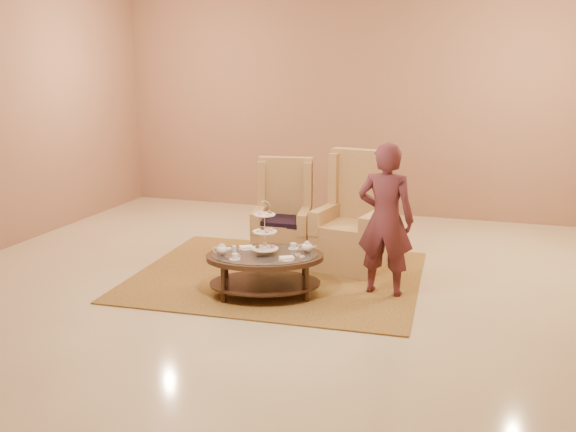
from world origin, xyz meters
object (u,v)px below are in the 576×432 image
(tea_table, at_px, (265,262))
(armchair_right, at_px, (354,229))
(armchair_left, at_px, (283,225))
(person, at_px, (386,220))

(tea_table, bearing_deg, armchair_right, 43.01)
(tea_table, xyz_separation_m, armchair_left, (-0.23, 1.32, 0.05))
(person, bearing_deg, tea_table, 23.74)
(tea_table, distance_m, person, 1.31)
(tea_table, height_order, armchair_right, armchair_right)
(armchair_left, height_order, armchair_right, armchair_right)
(armchair_right, relative_size, person, 0.86)
(tea_table, relative_size, armchair_left, 1.15)
(armchair_left, bearing_deg, armchair_right, -12.88)
(armchair_left, bearing_deg, tea_table, -89.38)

